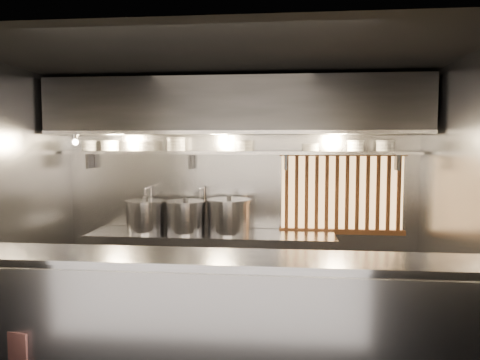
% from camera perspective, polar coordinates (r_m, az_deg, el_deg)
% --- Properties ---
extents(floor, '(4.50, 4.50, 0.00)m').
position_cam_1_polar(floor, '(4.93, -2.10, -19.39)').
color(floor, black).
rests_on(floor, ground).
extents(ceiling, '(4.50, 4.50, 0.00)m').
position_cam_1_polar(ceiling, '(4.58, -2.21, 14.60)').
color(ceiling, black).
rests_on(ceiling, wall_back).
extents(wall_back, '(4.50, 0.00, 4.50)m').
position_cam_1_polar(wall_back, '(6.03, -0.13, -1.18)').
color(wall_back, gray).
rests_on(wall_back, floor).
extents(wall_left, '(0.00, 3.00, 3.00)m').
position_cam_1_polar(wall_left, '(5.35, -26.77, -2.39)').
color(wall_left, gray).
rests_on(wall_left, floor).
extents(wall_right, '(0.00, 3.00, 3.00)m').
position_cam_1_polar(wall_right, '(4.78, 25.66, -3.12)').
color(wall_right, gray).
rests_on(wall_right, floor).
extents(serving_counter, '(4.50, 0.56, 1.13)m').
position_cam_1_polar(serving_counter, '(3.84, -4.25, -17.40)').
color(serving_counter, '#A1A1A6').
rests_on(serving_counter, floor).
extents(cooking_bench, '(3.00, 0.70, 0.90)m').
position_cam_1_polar(cooking_bench, '(5.88, -3.48, -10.76)').
color(cooking_bench, '#A1A1A6').
rests_on(cooking_bench, floor).
extents(bowl_shelf, '(4.40, 0.34, 0.04)m').
position_cam_1_polar(bowl_shelf, '(5.82, -0.32, 3.35)').
color(bowl_shelf, '#A1A1A6').
rests_on(bowl_shelf, wall_back).
extents(exhaust_hood, '(4.40, 0.81, 0.65)m').
position_cam_1_polar(exhaust_hood, '(5.61, -0.57, 8.87)').
color(exhaust_hood, '#2D2D30').
rests_on(exhaust_hood, ceiling).
extents(wood_screen, '(1.56, 0.09, 1.04)m').
position_cam_1_polar(wood_screen, '(5.98, 12.30, -1.52)').
color(wood_screen, '#FEC272').
rests_on(wood_screen, wall_back).
extents(faucet_left, '(0.04, 0.30, 0.50)m').
position_cam_1_polar(faucet_left, '(6.14, -11.01, -2.04)').
color(faucet_left, silver).
rests_on(faucet_left, wall_back).
extents(faucet_right, '(0.04, 0.30, 0.50)m').
position_cam_1_polar(faucet_right, '(5.97, -4.57, -2.15)').
color(faucet_right, silver).
rests_on(faucet_right, wall_back).
extents(heat_lamp, '(0.25, 0.35, 0.20)m').
position_cam_1_polar(heat_lamp, '(5.89, -19.61, 4.93)').
color(heat_lamp, '#A1A1A6').
rests_on(heat_lamp, exhaust_hood).
extents(pendant_bulb, '(0.09, 0.09, 0.19)m').
position_cam_1_polar(pendant_bulb, '(5.71, -1.45, 4.15)').
color(pendant_bulb, '#2D2D30').
rests_on(pendant_bulb, exhaust_hood).
extents(stock_pot_left, '(0.54, 0.54, 0.43)m').
position_cam_1_polar(stock_pot_left, '(5.93, -11.45, -4.30)').
color(stock_pot_left, '#A1A1A6').
rests_on(stock_pot_left, cooking_bench).
extents(stock_pot_mid, '(0.51, 0.51, 0.43)m').
position_cam_1_polar(stock_pot_mid, '(5.78, -6.63, -4.46)').
color(stock_pot_mid, '#A1A1A6').
rests_on(stock_pot_mid, cooking_bench).
extents(stock_pot_right, '(0.57, 0.57, 0.46)m').
position_cam_1_polar(stock_pot_right, '(5.70, -1.33, -4.42)').
color(stock_pot_right, '#A1A1A6').
rests_on(stock_pot_right, cooking_bench).
extents(red_placard, '(0.25, 0.07, 0.35)m').
position_cam_1_polar(red_placard, '(4.17, -25.88, -18.60)').
color(red_placard, red).
rests_on(red_placard, serving_counter).
extents(bowl_stack_0, '(0.20, 0.20, 0.13)m').
position_cam_1_polar(bowl_stack_0, '(6.33, -17.94, 4.00)').
color(bowl_stack_0, silver).
rests_on(bowl_stack_0, bowl_shelf).
extents(bowl_stack_1, '(0.24, 0.24, 0.13)m').
position_cam_1_polar(bowl_stack_1, '(6.22, -15.57, 4.05)').
color(bowl_stack_1, silver).
rests_on(bowl_stack_1, bowl_shelf).
extents(bowl_stack_2, '(0.22, 0.22, 0.13)m').
position_cam_1_polar(bowl_stack_2, '(6.05, -11.24, 4.12)').
color(bowl_stack_2, silver).
rests_on(bowl_stack_2, bowl_shelf).
extents(bowl_stack_3, '(0.24, 0.24, 0.17)m').
position_cam_1_polar(bowl_stack_3, '(5.95, -7.79, 4.34)').
color(bowl_stack_3, silver).
rests_on(bowl_stack_3, bowl_shelf).
extents(bowl_stack_4, '(0.25, 0.25, 0.13)m').
position_cam_1_polar(bowl_stack_4, '(5.81, 0.42, 4.19)').
color(bowl_stack_4, silver).
rests_on(bowl_stack_4, bowl_shelf).
extents(bowl_stack_5, '(0.21, 0.21, 0.09)m').
position_cam_1_polar(bowl_stack_5, '(5.79, 8.64, 3.96)').
color(bowl_stack_5, silver).
rests_on(bowl_stack_5, bowl_shelf).
extents(bowl_stack_6, '(0.21, 0.21, 0.13)m').
position_cam_1_polar(bowl_stack_6, '(5.84, 13.89, 4.07)').
color(bowl_stack_6, silver).
rests_on(bowl_stack_6, bowl_shelf).
extents(bowl_stack_7, '(0.23, 0.23, 0.13)m').
position_cam_1_polar(bowl_stack_7, '(5.90, 17.29, 4.00)').
color(bowl_stack_7, silver).
rests_on(bowl_stack_7, bowl_shelf).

